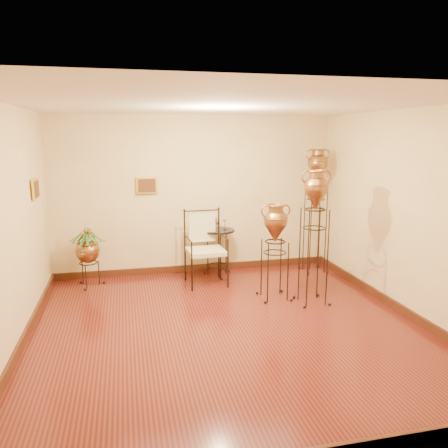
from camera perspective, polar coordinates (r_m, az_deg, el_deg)
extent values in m
plane|color=maroon|center=(5.82, 0.47, -13.29)|extent=(5.00, 5.00, 0.00)
cube|color=#431E0F|center=(8.08, -3.62, -5.72)|extent=(5.00, 0.04, 0.12)
cube|color=#431E0F|center=(5.80, -24.88, -13.84)|extent=(0.04, 5.00, 0.12)
cube|color=#431E0F|center=(6.77, 21.68, -9.96)|extent=(0.04, 5.00, 0.12)
cube|color=yellow|center=(7.66, -10.04, 4.97)|extent=(0.36, 0.03, 0.29)
cube|color=yellow|center=(6.75, -23.41, 4.23)|extent=(0.03, 0.36, 0.29)
cube|color=beige|center=(7.24, -2.38, -3.60)|extent=(0.63, 0.58, 0.07)
cube|color=beige|center=(7.16, -2.40, -0.89)|extent=(0.46, 0.06, 0.48)
cylinder|color=black|center=(7.64, -0.78, -0.80)|extent=(0.57, 0.57, 0.02)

